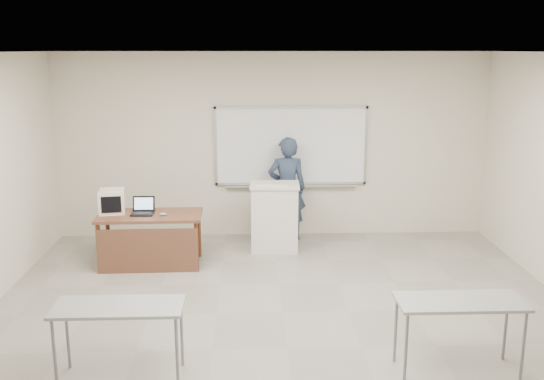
{
  "coord_description": "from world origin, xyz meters",
  "views": [
    {
      "loc": [
        -0.38,
        -5.74,
        3.04
      ],
      "look_at": [
        -0.08,
        2.2,
        1.18
      ],
      "focal_mm": 40.0,
      "sensor_mm": 36.0,
      "label": 1
    }
  ],
  "objects_px": {
    "instructor_desk": "(149,230)",
    "crt_monitor": "(112,201)",
    "keyboard": "(273,185)",
    "podium": "(275,217)",
    "mouse": "(163,214)",
    "whiteboard": "(291,147)",
    "presenter": "(287,189)",
    "laptop": "(143,210)"
  },
  "relations": [
    {
      "from": "crt_monitor",
      "to": "mouse",
      "type": "xyz_separation_m",
      "value": [
        0.75,
        -0.21,
        -0.14
      ]
    },
    {
      "from": "laptop",
      "to": "mouse",
      "type": "relative_size",
      "value": 2.92
    },
    {
      "from": "instructor_desk",
      "to": "crt_monitor",
      "type": "relative_size",
      "value": 3.56
    },
    {
      "from": "instructor_desk",
      "to": "keyboard",
      "type": "height_order",
      "value": "keyboard"
    },
    {
      "from": "instructor_desk",
      "to": "presenter",
      "type": "xyz_separation_m",
      "value": [
        2.02,
        1.25,
        0.29
      ]
    },
    {
      "from": "keyboard",
      "to": "instructor_desk",
      "type": "bearing_deg",
      "value": -154.35
    },
    {
      "from": "instructor_desk",
      "to": "mouse",
      "type": "distance_m",
      "value": 0.3
    },
    {
      "from": "presenter",
      "to": "podium",
      "type": "bearing_deg",
      "value": 65.64
    },
    {
      "from": "whiteboard",
      "to": "instructor_desk",
      "type": "distance_m",
      "value": 2.73
    },
    {
      "from": "laptop",
      "to": "presenter",
      "type": "bearing_deg",
      "value": 28.0
    },
    {
      "from": "whiteboard",
      "to": "crt_monitor",
      "type": "relative_size",
      "value": 6.06
    },
    {
      "from": "mouse",
      "to": "keyboard",
      "type": "xyz_separation_m",
      "value": [
        1.56,
        0.56,
        0.28
      ]
    },
    {
      "from": "podium",
      "to": "mouse",
      "type": "relative_size",
      "value": 9.7
    },
    {
      "from": "whiteboard",
      "to": "crt_monitor",
      "type": "xyz_separation_m",
      "value": [
        -2.65,
        -1.24,
        -0.57
      ]
    },
    {
      "from": "presenter",
      "to": "instructor_desk",
      "type": "bearing_deg",
      "value": 29.7
    },
    {
      "from": "instructor_desk",
      "to": "presenter",
      "type": "height_order",
      "value": "presenter"
    },
    {
      "from": "instructor_desk",
      "to": "crt_monitor",
      "type": "height_order",
      "value": "crt_monitor"
    },
    {
      "from": "mouse",
      "to": "podium",
      "type": "bearing_deg",
      "value": 27.52
    },
    {
      "from": "instructor_desk",
      "to": "podium",
      "type": "relative_size",
      "value": 1.4
    },
    {
      "from": "laptop",
      "to": "keyboard",
      "type": "bearing_deg",
      "value": 14.03
    },
    {
      "from": "instructor_desk",
      "to": "whiteboard",
      "type": "bearing_deg",
      "value": 34.06
    },
    {
      "from": "podium",
      "to": "laptop",
      "type": "height_order",
      "value": "podium"
    },
    {
      "from": "crt_monitor",
      "to": "keyboard",
      "type": "xyz_separation_m",
      "value": [
        2.31,
        0.35,
        0.14
      ]
    },
    {
      "from": "laptop",
      "to": "keyboard",
      "type": "xyz_separation_m",
      "value": [
        1.86,
        0.44,
        0.25
      ]
    },
    {
      "from": "instructor_desk",
      "to": "mouse",
      "type": "xyz_separation_m",
      "value": [
        0.2,
        0.03,
        0.22
      ]
    },
    {
      "from": "instructor_desk",
      "to": "keyboard",
      "type": "xyz_separation_m",
      "value": [
        1.76,
        0.59,
        0.51
      ]
    },
    {
      "from": "whiteboard",
      "to": "presenter",
      "type": "distance_m",
      "value": 0.68
    },
    {
      "from": "podium",
      "to": "keyboard",
      "type": "relative_size",
      "value": 2.13
    },
    {
      "from": "podium",
      "to": "keyboard",
      "type": "distance_m",
      "value": 0.55
    },
    {
      "from": "podium",
      "to": "presenter",
      "type": "relative_size",
      "value": 0.62
    },
    {
      "from": "whiteboard",
      "to": "podium",
      "type": "bearing_deg",
      "value": -111.17
    },
    {
      "from": "whiteboard",
      "to": "instructor_desk",
      "type": "height_order",
      "value": "whiteboard"
    },
    {
      "from": "instructor_desk",
      "to": "crt_monitor",
      "type": "distance_m",
      "value": 0.7
    },
    {
      "from": "crt_monitor",
      "to": "whiteboard",
      "type": "bearing_deg",
      "value": 16.51
    },
    {
      "from": "laptop",
      "to": "presenter",
      "type": "xyz_separation_m",
      "value": [
        2.12,
        1.1,
        0.04
      ]
    },
    {
      "from": "podium",
      "to": "mouse",
      "type": "bearing_deg",
      "value": -154.2
    },
    {
      "from": "crt_monitor",
      "to": "keyboard",
      "type": "bearing_deg",
      "value": 0.1
    },
    {
      "from": "whiteboard",
      "to": "mouse",
      "type": "relative_size",
      "value": 23.09
    },
    {
      "from": "instructor_desk",
      "to": "crt_monitor",
      "type": "bearing_deg",
      "value": 155.57
    },
    {
      "from": "crt_monitor",
      "to": "mouse",
      "type": "height_order",
      "value": "crt_monitor"
    },
    {
      "from": "whiteboard",
      "to": "crt_monitor",
      "type": "height_order",
      "value": "whiteboard"
    },
    {
      "from": "podium",
      "to": "crt_monitor",
      "type": "xyz_separation_m",
      "value": [
        -2.35,
        -0.47,
        0.39
      ]
    }
  ]
}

